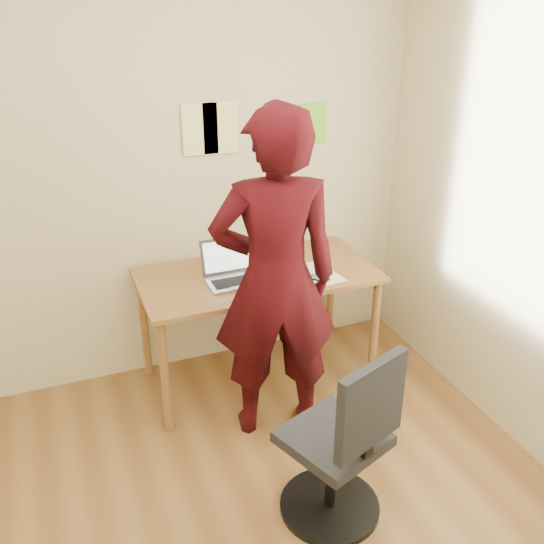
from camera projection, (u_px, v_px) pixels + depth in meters
name	position (u px, v px, depth m)	size (l,w,h in m)	color
room	(218.00, 305.00, 1.96)	(3.58, 3.58, 2.78)	brown
desk	(258.00, 286.00, 3.63)	(1.40, 0.70, 0.74)	#915E32
laptop	(231.00, 272.00, 3.49)	(0.31, 0.28, 0.22)	#ADADB4
paper_sheet	(316.00, 274.00, 3.58)	(0.23, 0.32, 0.00)	white
phone	(319.00, 279.00, 3.51)	(0.12, 0.13, 0.01)	black
wall_note_left	(200.00, 129.00, 3.48)	(0.21, 0.00, 0.30)	#FFF798
wall_note_mid	(221.00, 128.00, 3.52)	(0.21, 0.00, 0.30)	#FFF798
wall_note_right	(313.00, 123.00, 3.72)	(0.18, 0.00, 0.24)	#72D630
office_chair	(343.00, 451.00, 2.72)	(0.52, 0.53, 0.92)	black
person	(275.00, 281.00, 3.11)	(0.67, 0.44, 1.83)	black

